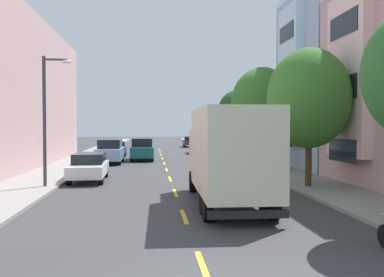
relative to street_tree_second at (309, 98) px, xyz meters
name	(u,v)px	position (x,y,z in m)	size (l,w,h in m)	color
ground_plane	(163,160)	(-6.40, 17.40, -4.32)	(160.00, 160.00, 0.00)	#38383A
sidewalk_left	(76,162)	(-13.50, 15.40, -4.25)	(3.20, 120.00, 0.14)	gray
sidewalk_right	(248,161)	(0.70, 15.40, -4.25)	(3.20, 120.00, 0.14)	gray
lane_centerline_dashes	(165,166)	(-6.40, 11.90, -4.32)	(0.14, 47.20, 0.01)	yellow
townhouse_third_powder_blue	(376,83)	(8.17, 8.66, 1.69)	(12.54, 8.32, 12.43)	#9EB7CC
street_tree_second	(309,98)	(0.00, 0.00, 0.00)	(3.95, 3.95, 6.57)	#47331E
street_tree_third	(262,104)	(0.00, 8.44, 0.16)	(4.17, 4.17, 6.82)	#47331E
street_tree_farthest	(236,112)	(0.00, 16.88, -0.11)	(3.25, 3.25, 5.98)	#47331E
street_lamp	(48,110)	(-12.33, 1.14, -0.58)	(1.35, 0.28, 6.16)	#38383D
delivery_box_truck	(228,152)	(-4.61, -3.85, -2.30)	(2.55, 8.00, 3.63)	beige
parked_sedan_navy	(117,148)	(-10.82, 23.09, -3.57)	(1.93, 4.55, 1.43)	navy
parked_wagon_white	(89,166)	(-10.86, 4.09, -3.52)	(1.93, 4.74, 1.50)	silver
parked_suv_sky	(110,151)	(-10.70, 14.76, -3.34)	(1.98, 4.81, 1.93)	#7A9EC6
parked_suv_red	(202,144)	(-1.97, 25.83, -3.34)	(2.07, 4.85, 1.93)	#AD1E1E
parked_hatchback_charcoal	(190,142)	(-1.92, 40.04, -3.57)	(1.80, 4.03, 1.50)	#333338
parked_hatchback_burgundy	(215,152)	(-2.02, 16.30, -3.57)	(1.83, 4.04, 1.50)	maroon
parked_sedan_silver	(235,161)	(-2.05, 7.53, -3.57)	(1.88, 4.53, 1.43)	#B2B5BA
moving_teal_sedan	(142,149)	(-8.20, 17.59, -3.34)	(1.95, 4.80, 1.93)	#195B60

